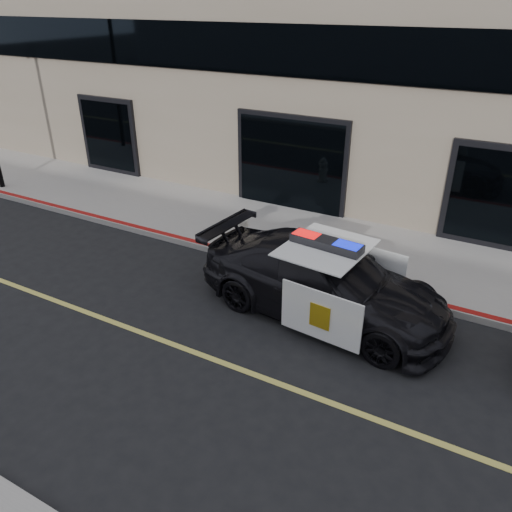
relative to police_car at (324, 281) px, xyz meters
The scene contains 4 objects.
ground 3.11m from the police_car, 129.88° to the right, with size 120.00×120.00×0.00m, color black.
sidewalk_n 3.58m from the police_car, 123.39° to the left, with size 60.00×3.50×0.15m, color gray.
police_car is the anchor object (origin of this frame).
fire_hydrant 3.46m from the police_car, 148.43° to the left, with size 0.37×0.51×0.81m.
Camera 1 is at (4.86, -5.81, 5.78)m, focal length 35.00 mm.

